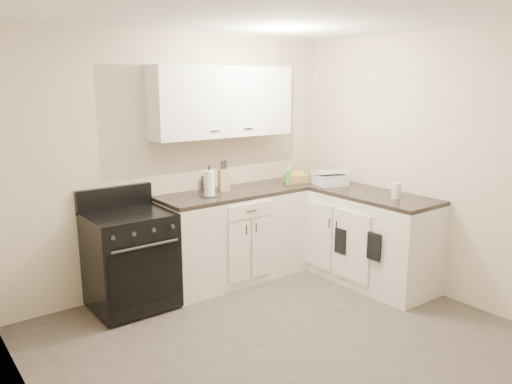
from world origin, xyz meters
TOP-DOWN VIEW (x-y plane):
  - floor at (0.00, 0.00)m, footprint 3.60×3.60m
  - ceiling at (0.00, 0.00)m, footprint 3.60×3.60m
  - wall_back at (0.00, 1.80)m, footprint 3.60×0.00m
  - wall_right at (1.80, 0.00)m, footprint 0.00×3.60m
  - wall_left at (-1.80, 0.00)m, footprint 0.00×3.60m
  - base_cabinets_back at (0.43, 1.50)m, footprint 1.55×0.60m
  - base_cabinets_right at (1.50, 0.85)m, footprint 0.60×1.90m
  - countertop_back at (0.43, 1.50)m, footprint 1.55×0.60m
  - countertop_right at (1.50, 0.85)m, footprint 0.60×1.90m
  - upper_cabinets at (0.43, 1.65)m, footprint 1.55×0.30m
  - stove at (-0.71, 1.48)m, footprint 0.72×0.61m
  - knife_block at (0.38, 1.59)m, footprint 0.12×0.11m
  - paper_towel at (0.12, 1.45)m, footprint 0.12×0.12m
  - soap_bottle at (1.12, 1.43)m, footprint 0.06×0.06m
  - picture_frame at (0.28, 1.76)m, footprint 0.12×0.05m
  - wicker_basket at (1.28, 1.47)m, footprint 0.29×0.23m
  - countertop_grill at (1.47, 1.14)m, footprint 0.39×0.38m
  - glass_jar at (1.51, 0.30)m, footprint 0.11×0.11m
  - oven_mitt_near at (1.18, 0.27)m, footprint 0.02×0.15m
  - oven_mitt_far at (1.18, 0.69)m, footprint 0.02×0.15m

SIDE VIEW (x-z plane):
  - floor at x=0.00m, z-range 0.00..0.00m
  - base_cabinets_back at x=0.43m, z-range 0.00..0.90m
  - base_cabinets_right at x=1.50m, z-range 0.00..0.90m
  - stove at x=-0.71m, z-range 0.03..0.89m
  - oven_mitt_far at x=1.18m, z-range 0.34..0.60m
  - oven_mitt_near at x=1.18m, z-range 0.39..0.66m
  - countertop_back at x=0.43m, z-range 0.90..0.94m
  - countertop_right at x=1.50m, z-range 0.90..0.94m
  - wicker_basket at x=1.28m, z-range 0.94..1.03m
  - countertop_grill at x=1.47m, z-range 0.94..1.06m
  - picture_frame at x=0.28m, z-range 0.94..1.08m
  - glass_jar at x=1.51m, z-range 0.94..1.09m
  - soap_bottle at x=1.12m, z-range 0.94..1.11m
  - knife_block at x=0.38m, z-range 0.94..1.16m
  - paper_towel at x=0.12m, z-range 0.94..1.19m
  - wall_back at x=0.00m, z-range -0.55..3.05m
  - wall_right at x=1.80m, z-range -0.55..3.05m
  - wall_left at x=-1.80m, z-range -0.55..3.05m
  - upper_cabinets at x=0.43m, z-range 1.49..2.19m
  - ceiling at x=0.00m, z-range 2.50..2.50m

